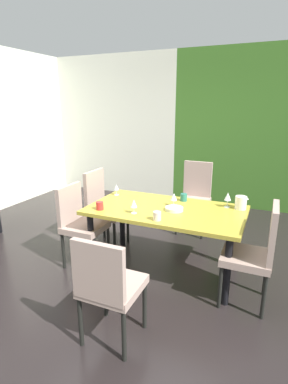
% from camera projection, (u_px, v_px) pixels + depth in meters
% --- Properties ---
extents(ground_plane, '(5.94, 5.88, 0.02)m').
position_uv_depth(ground_plane, '(114.00, 268.00, 3.54)').
color(ground_plane, black).
extents(back_panel_interior, '(2.77, 0.10, 2.81)m').
position_uv_depth(back_panel_interior, '(113.00, 126.00, 6.29)').
color(back_panel_interior, silver).
rests_on(back_panel_interior, ground_plane).
extents(garden_window_panel, '(3.17, 0.10, 2.81)m').
position_uv_depth(garden_window_panel, '(264.00, 131.00, 5.15)').
color(garden_window_panel, '#3A6B24').
rests_on(garden_window_panel, ground_plane).
extents(dining_table, '(1.70, 0.95, 0.75)m').
position_uv_depth(dining_table, '(166.00, 216.00, 3.32)').
color(dining_table, gold).
rests_on(dining_table, ground_plane).
extents(chair_head_far, '(0.44, 0.45, 1.04)m').
position_uv_depth(chair_head_far, '(195.00, 194.00, 4.44)').
color(chair_head_far, tan).
rests_on(chair_head_far, ground_plane).
extents(chair_right_near, '(0.44, 0.44, 1.01)m').
position_uv_depth(chair_right_near, '(256.00, 250.00, 2.74)').
color(chair_right_near, tan).
rests_on(chair_right_near, ground_plane).
extents(chair_left_far, '(0.45, 0.44, 1.02)m').
position_uv_depth(chair_left_far, '(103.00, 205.00, 3.96)').
color(chair_left_far, tan).
rests_on(chair_left_far, ground_plane).
extents(chair_head_near, '(0.44, 0.44, 0.93)m').
position_uv_depth(chair_head_near, '(108.00, 284.00, 2.27)').
color(chair_head_near, tan).
rests_on(chair_head_near, ground_plane).
extents(chair_left_near, '(0.45, 0.44, 0.96)m').
position_uv_depth(chair_left_near, '(79.00, 220.00, 3.49)').
color(chair_left_near, tan).
rests_on(chair_left_near, ground_plane).
extents(wine_glass_near_shelf, '(0.07, 0.07, 0.15)m').
position_uv_depth(wine_glass_near_shelf, '(134.00, 204.00, 3.12)').
color(wine_glass_near_shelf, silver).
rests_on(wine_glass_near_shelf, dining_table).
extents(wine_glass_south, '(0.08, 0.08, 0.17)m').
position_uv_depth(wine_glass_south, '(228.00, 197.00, 3.31)').
color(wine_glass_south, silver).
rests_on(wine_glass_south, dining_table).
extents(wine_glass_left, '(0.07, 0.07, 0.15)m').
position_uv_depth(wine_glass_left, '(174.00, 197.00, 3.35)').
color(wine_glass_left, silver).
rests_on(wine_glass_left, dining_table).
extents(wine_glass_north, '(0.06, 0.06, 0.14)m').
position_uv_depth(wine_glass_north, '(116.00, 188.00, 3.76)').
color(wine_glass_north, silver).
rests_on(wine_glass_north, dining_table).
extents(serving_bowl_west, '(0.19, 0.19, 0.04)m').
position_uv_depth(serving_bowl_west, '(174.00, 209.00, 3.23)').
color(serving_bowl_west, silver).
rests_on(serving_bowl_west, dining_table).
extents(cup_near_window, '(0.08, 0.08, 0.09)m').
position_uv_depth(cup_near_window, '(100.00, 206.00, 3.25)').
color(cup_near_window, red).
rests_on(cup_near_window, dining_table).
extents(cup_front, '(0.08, 0.08, 0.09)m').
position_uv_depth(cup_front, '(157.00, 216.00, 2.95)').
color(cup_front, beige).
rests_on(cup_front, dining_table).
extents(cup_rear, '(0.08, 0.08, 0.09)m').
position_uv_depth(cup_rear, '(184.00, 197.00, 3.55)').
color(cup_rear, '#276D62').
rests_on(cup_rear, dining_table).
extents(pitcher_right, '(0.14, 0.12, 0.14)m').
position_uv_depth(pitcher_right, '(241.00, 203.00, 3.27)').
color(pitcher_right, silver).
rests_on(pitcher_right, dining_table).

